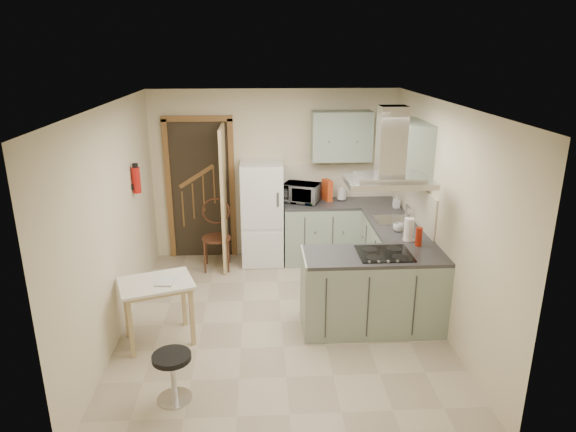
{
  "coord_description": "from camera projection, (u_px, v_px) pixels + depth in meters",
  "views": [
    {
      "loc": [
        -0.22,
        -5.31,
        3.06
      ],
      "look_at": [
        0.1,
        0.45,
        1.15
      ],
      "focal_mm": 32.0,
      "sensor_mm": 36.0,
      "label": 1
    }
  ],
  "objects": [
    {
      "name": "red_bottle",
      "position": [
        419.0,
        237.0,
        5.82
      ],
      "size": [
        0.1,
        0.1,
        0.22
      ],
      "primitive_type": "cylinder",
      "rotation": [
        0.0,
        0.0,
        0.33
      ],
      "color": "#A3220E",
      "rests_on": "peninsula"
    },
    {
      "name": "cereal_box",
      "position": [
        327.0,
        190.0,
        7.54
      ],
      "size": [
        0.14,
        0.22,
        0.31
      ],
      "primitive_type": "cube",
      "rotation": [
        0.0,
        0.0,
        0.33
      ],
      "color": "#DC4619",
      "rests_on": "counter_back"
    },
    {
      "name": "extractor_hood",
      "position": [
        389.0,
        181.0,
        5.36
      ],
      "size": [
        0.9,
        0.55,
        0.1
      ],
      "primitive_type": "cube",
      "color": "silver",
      "rests_on": "ceiling"
    },
    {
      "name": "soap_bottle",
      "position": [
        397.0,
        202.0,
        7.2
      ],
      "size": [
        0.09,
        0.09,
        0.18
      ],
      "primitive_type": "imported",
      "rotation": [
        0.0,
        0.0,
        0.11
      ],
      "color": "silver",
      "rests_on": "counter_right"
    },
    {
      "name": "book",
      "position": [
        157.0,
        277.0,
        5.39
      ],
      "size": [
        0.2,
        0.25,
        0.11
      ],
      "primitive_type": "imported",
      "rotation": [
        0.0,
        0.0,
        -0.08
      ],
      "color": "maroon",
      "rests_on": "drop_leaf_table"
    },
    {
      "name": "right_wall",
      "position": [
        442.0,
        217.0,
        5.71
      ],
      "size": [
        0.0,
        4.2,
        4.2
      ],
      "primitive_type": "plane",
      "rotation": [
        1.57,
        0.0,
        -1.57
      ],
      "color": "beige",
      "rests_on": "floor"
    },
    {
      "name": "doorway",
      "position": [
        201.0,
        190.0,
        7.58
      ],
      "size": [
        1.1,
        0.12,
        2.1
      ],
      "primitive_type": "cube",
      "color": "brown",
      "rests_on": "floor"
    },
    {
      "name": "ceiling",
      "position": [
        280.0,
        104.0,
        5.22
      ],
      "size": [
        4.2,
        4.2,
        0.0
      ],
      "primitive_type": "plane",
      "rotation": [
        3.14,
        0.0,
        0.0
      ],
      "color": "silver",
      "rests_on": "back_wall"
    },
    {
      "name": "cup",
      "position": [
        398.0,
        228.0,
        6.29
      ],
      "size": [
        0.13,
        0.13,
        0.1
      ],
      "primitive_type": "imported",
      "rotation": [
        0.0,
        0.0,
        -0.04
      ],
      "color": "white",
      "rests_on": "counter_right"
    },
    {
      "name": "splashback",
      "position": [
        339.0,
        181.0,
        7.68
      ],
      "size": [
        1.68,
        0.02,
        0.5
      ],
      "primitive_type": "cube",
      "color": "beige",
      "rests_on": "counter_back"
    },
    {
      "name": "kettle",
      "position": [
        342.0,
        194.0,
        7.55
      ],
      "size": [
        0.14,
        0.14,
        0.2
      ],
      "primitive_type": "cylinder",
      "rotation": [
        0.0,
        0.0,
        -0.06
      ],
      "color": "silver",
      "rests_on": "counter_back"
    },
    {
      "name": "stool",
      "position": [
        173.0,
        377.0,
        4.61
      ],
      "size": [
        0.43,
        0.43,
        0.47
      ],
      "primitive_type": "cylinder",
      "rotation": [
        0.0,
        0.0,
        -0.25
      ],
      "color": "black",
      "rests_on": "floor"
    },
    {
      "name": "counter_back",
      "position": [
        320.0,
        232.0,
        7.61
      ],
      "size": [
        1.08,
        0.6,
        0.9
      ],
      "primitive_type": "cube",
      "color": "#9EB2A0",
      "rests_on": "floor"
    },
    {
      "name": "back_wall",
      "position": [
        275.0,
        175.0,
        7.61
      ],
      "size": [
        3.6,
        0.0,
        3.6
      ],
      "primitive_type": "plane",
      "rotation": [
        1.57,
        0.0,
        0.0
      ],
      "color": "beige",
      "rests_on": "floor"
    },
    {
      "name": "fire_extinguisher",
      "position": [
        136.0,
        180.0,
        6.3
      ],
      "size": [
        0.1,
        0.1,
        0.32
      ],
      "primitive_type": "cylinder",
      "color": "#B2140F",
      "rests_on": "left_wall"
    },
    {
      "name": "counter_right",
      "position": [
        387.0,
        247.0,
        7.01
      ],
      "size": [
        0.6,
        1.95,
        0.9
      ],
      "primitive_type": "cube",
      "color": "#9EB2A0",
      "rests_on": "floor"
    },
    {
      "name": "wall_cabinet_back",
      "position": [
        341.0,
        136.0,
        7.3
      ],
      "size": [
        0.85,
        0.35,
        0.7
      ],
      "primitive_type": "cube",
      "color": "#9EB2A0",
      "rests_on": "back_wall"
    },
    {
      "name": "sink",
      "position": [
        392.0,
        220.0,
        6.71
      ],
      "size": [
        0.45,
        0.4,
        0.01
      ],
      "primitive_type": "cube",
      "color": "silver",
      "rests_on": "counter_right"
    },
    {
      "name": "drop_leaf_table",
      "position": [
        158.0,
        311.0,
        5.52
      ],
      "size": [
        0.89,
        0.78,
        0.7
      ],
      "primitive_type": "cube",
      "rotation": [
        0.0,
        0.0,
        0.34
      ],
      "color": "#CFB97F",
      "rests_on": "floor"
    },
    {
      "name": "peninsula",
      "position": [
        373.0,
        291.0,
        5.75
      ],
      "size": [
        1.55,
        0.65,
        0.9
      ],
      "primitive_type": "cube",
      "color": "#9EB2A0",
      "rests_on": "floor"
    },
    {
      "name": "floor",
      "position": [
        281.0,
        321.0,
        6.01
      ],
      "size": [
        4.2,
        4.2,
        0.0
      ],
      "primitive_type": "plane",
      "color": "#B4A68C",
      "rests_on": "ground"
    },
    {
      "name": "paper_towel",
      "position": [
        409.0,
        229.0,
        5.97
      ],
      "size": [
        0.12,
        0.12,
        0.28
      ],
      "primitive_type": "cylinder",
      "rotation": [
        0.0,
        0.0,
        -0.13
      ],
      "color": "white",
      "rests_on": "counter_right"
    },
    {
      "name": "wall_cabinet_right",
      "position": [
        409.0,
        150.0,
        6.32
      ],
      "size": [
        0.35,
        0.9,
        0.7
      ],
      "primitive_type": "cube",
      "color": "#9EB2A0",
      "rests_on": "right_wall"
    },
    {
      "name": "fridge",
      "position": [
        262.0,
        213.0,
        7.47
      ],
      "size": [
        0.6,
        0.6,
        1.5
      ],
      "primitive_type": "cube",
      "color": "white",
      "rests_on": "floor"
    },
    {
      "name": "bentwood_chair",
      "position": [
        216.0,
        238.0,
        7.31
      ],
      "size": [
        0.42,
        0.42,
        0.92
      ],
      "primitive_type": "cube",
      "rotation": [
        0.0,
        0.0,
        0.03
      ],
      "color": "#4D2919",
      "rests_on": "floor"
    },
    {
      "name": "hob",
      "position": [
        384.0,
        254.0,
        5.61
      ],
      "size": [
        0.58,
        0.5,
        0.01
      ],
      "primitive_type": "cube",
      "color": "black",
      "rests_on": "peninsula"
    },
    {
      "name": "left_wall",
      "position": [
        114.0,
        223.0,
        5.52
      ],
      "size": [
        0.0,
        4.2,
        4.2
      ],
      "primitive_type": "plane",
      "rotation": [
        1.57,
        0.0,
        1.57
      ],
      "color": "beige",
      "rests_on": "floor"
    },
    {
      "name": "microwave",
      "position": [
        302.0,
        193.0,
        7.45
      ],
      "size": [
        0.6,
        0.51,
        0.28
      ],
      "primitive_type": "imported",
      "rotation": [
        0.0,
        0.0,
        -0.41
      ],
      "color": "black",
      "rests_on": "counter_back"
    }
  ]
}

